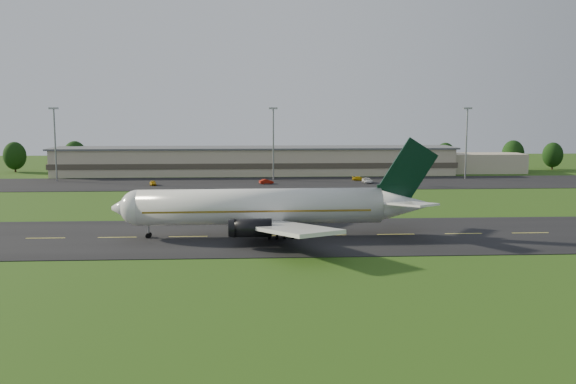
{
  "coord_description": "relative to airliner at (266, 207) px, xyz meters",
  "views": [
    {
      "loc": [
        -0.77,
        -99.54,
        20.08
      ],
      "look_at": [
        5.16,
        8.0,
        6.0
      ],
      "focal_mm": 40.0,
      "sensor_mm": 36.0,
      "label": 1
    }
  ],
  "objects": [
    {
      "name": "ground",
      "position": [
        -1.28,
        -0.02,
        -4.66
      ],
      "size": [
        360.0,
        360.0,
        0.0
      ],
      "primitive_type": "plane",
      "color": "#264210",
      "rests_on": "ground"
    },
    {
      "name": "taxiway",
      "position": [
        -1.28,
        -0.02,
        -4.61
      ],
      "size": [
        220.0,
        30.0,
        0.1
      ],
      "primitive_type": "cube",
      "color": "black",
      "rests_on": "ground"
    },
    {
      "name": "apron",
      "position": [
        -1.28,
        71.98,
        -4.61
      ],
      "size": [
        260.0,
        30.0,
        0.1
      ],
      "primitive_type": "cube",
      "color": "black",
      "rests_on": "ground"
    },
    {
      "name": "airliner",
      "position": [
        0.0,
        0.0,
        0.0
      ],
      "size": [
        51.27,
        42.17,
        15.57
      ],
      "rotation": [
        0.0,
        0.0,
        0.02
      ],
      "color": "white",
      "rests_on": "ground"
    },
    {
      "name": "terminal",
      "position": [
        5.12,
        96.17,
        -0.67
      ],
      "size": [
        145.0,
        16.0,
        8.4
      ],
      "color": "#B5A78A",
      "rests_on": "ground"
    },
    {
      "name": "light_mast_west",
      "position": [
        -56.28,
        79.98,
        8.08
      ],
      "size": [
        2.4,
        1.2,
        20.35
      ],
      "color": "gray",
      "rests_on": "ground"
    },
    {
      "name": "light_mast_centre",
      "position": [
        3.72,
        79.98,
        8.08
      ],
      "size": [
        2.4,
        1.2,
        20.35
      ],
      "color": "gray",
      "rests_on": "ground"
    },
    {
      "name": "light_mast_east",
      "position": [
        58.72,
        79.98,
        8.08
      ],
      "size": [
        2.4,
        1.2,
        20.35
      ],
      "color": "gray",
      "rests_on": "ground"
    },
    {
      "name": "tree_line",
      "position": [
        24.47,
        106.02,
        0.28
      ],
      "size": [
        197.07,
        9.25,
        9.92
      ],
      "color": "black",
      "rests_on": "ground"
    },
    {
      "name": "service_vehicle_a",
      "position": [
        -28.18,
        68.56,
        -3.94
      ],
      "size": [
        2.37,
        3.9,
        1.24
      ],
      "primitive_type": "imported",
      "rotation": [
        0.0,
        0.0,
        0.27
      ],
      "color": "#D29D0C",
      "rests_on": "apron"
    },
    {
      "name": "service_vehicle_b",
      "position": [
        1.53,
        70.16,
        -3.94
      ],
      "size": [
        4.01,
        2.55,
        1.25
      ],
      "primitive_type": "imported",
      "rotation": [
        0.0,
        0.0,
        1.92
      ],
      "color": "#98170A",
      "rests_on": "apron"
    },
    {
      "name": "service_vehicle_c",
      "position": [
        28.77,
        70.71,
        -3.87
      ],
      "size": [
        2.3,
        4.96,
        1.38
      ],
      "primitive_type": "imported",
      "rotation": [
        0.0,
        0.0,
        0.0
      ],
      "color": "silver",
      "rests_on": "apron"
    },
    {
      "name": "service_vehicle_d",
      "position": [
        27.58,
        76.41,
        -3.97
      ],
      "size": [
        4.32,
        2.53,
        1.18
      ],
      "primitive_type": "imported",
      "rotation": [
        0.0,
        0.0,
        1.34
      ],
      "color": "gold",
      "rests_on": "apron"
    }
  ]
}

